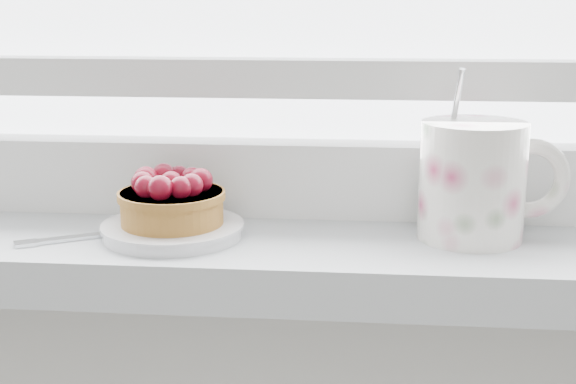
# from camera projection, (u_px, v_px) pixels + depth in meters

# --- Properties ---
(saucer) EXTENTS (0.12, 0.12, 0.01)m
(saucer) POSITION_uv_depth(u_px,v_px,m) (173.00, 230.00, 0.70)
(saucer) COLOR silver
(saucer) RESTS_ON windowsill
(raspberry_tart) EXTENTS (0.09, 0.09, 0.05)m
(raspberry_tart) POSITION_uv_depth(u_px,v_px,m) (172.00, 199.00, 0.69)
(raspberry_tart) COLOR brown
(raspberry_tart) RESTS_ON saucer
(floral_mug) EXTENTS (0.13, 0.10, 0.15)m
(floral_mug) POSITION_uv_depth(u_px,v_px,m) (476.00, 178.00, 0.68)
(floral_mug) COLOR white
(floral_mug) RESTS_ON windowsill
(fork) EXTENTS (0.17, 0.11, 0.00)m
(fork) POSITION_uv_depth(u_px,v_px,m) (124.00, 232.00, 0.71)
(fork) COLOR silver
(fork) RESTS_ON windowsill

